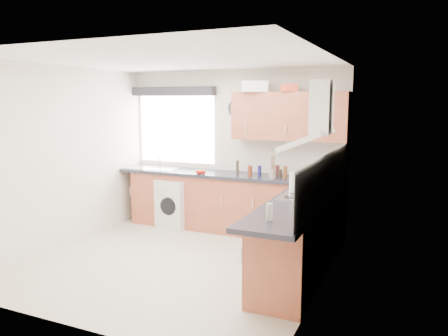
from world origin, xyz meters
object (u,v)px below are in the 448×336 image
at_px(extractor_hood, 314,123).
at_px(washing_machine, 177,203).
at_px(oven, 302,237).
at_px(upper_cabinets, 290,116).

relative_size(extractor_hood, washing_machine, 1.01).
xyz_separation_m(oven, extractor_hood, (0.10, -0.00, 1.34)).
distance_m(oven, upper_cabinets, 1.99).
height_order(upper_cabinets, washing_machine, upper_cabinets).
distance_m(extractor_hood, washing_machine, 3.01).
height_order(oven, extractor_hood, extractor_hood).
relative_size(oven, upper_cabinets, 0.50).
relative_size(oven, washing_machine, 1.10).
distance_m(oven, washing_machine, 2.58).
distance_m(extractor_hood, upper_cabinets, 1.48).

